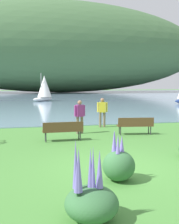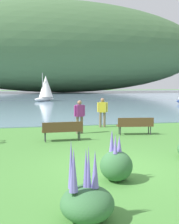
# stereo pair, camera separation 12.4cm
# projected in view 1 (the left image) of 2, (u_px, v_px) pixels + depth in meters

# --- Properties ---
(ground_plane) EXTENTS (200.00, 200.00, 0.00)m
(ground_plane) POSITION_uv_depth(u_px,v_px,m) (115.00, 168.00, 8.06)
(ground_plane) COLOR #478438
(bay_water) EXTENTS (180.00, 80.00, 0.04)m
(bay_water) POSITION_uv_depth(u_px,v_px,m) (45.00, 96.00, 54.94)
(bay_water) COLOR #7A99B2
(bay_water) RESTS_ON ground
(distant_hillside) EXTENTS (85.39, 28.00, 25.18)m
(distant_hillside) POSITION_uv_depth(u_px,v_px,m) (60.00, 48.00, 74.72)
(distant_hillside) COLOR #42663D
(distant_hillside) RESTS_ON bay_water
(park_bench_near_camera) EXTENTS (1.85, 0.71, 0.88)m
(park_bench_near_camera) POSITION_uv_depth(u_px,v_px,m) (135.00, 124.00, 13.29)
(park_bench_near_camera) COLOR brown
(park_bench_near_camera) RESTS_ON ground
(park_bench_further_along) EXTENTS (1.81, 0.53, 0.88)m
(park_bench_further_along) POSITION_uv_depth(u_px,v_px,m) (63.00, 130.00, 11.80)
(park_bench_further_along) COLOR brown
(park_bench_further_along) RESTS_ON ground
(person_at_shoreline) EXTENTS (0.60, 0.29, 1.71)m
(person_at_shoreline) POSITION_uv_depth(u_px,v_px,m) (102.00, 111.00, 15.56)
(person_at_shoreline) COLOR #72604C
(person_at_shoreline) RESTS_ON ground
(person_on_the_grass) EXTENTS (0.59, 0.32, 1.71)m
(person_on_the_grass) POSITION_uv_depth(u_px,v_px,m) (80.00, 115.00, 13.55)
(person_on_the_grass) COLOR #72604C
(person_on_the_grass) RESTS_ON ground
(echium_bush_beside_closest) EXTENTS (1.03, 1.03, 1.55)m
(echium_bush_beside_closest) POSITION_uv_depth(u_px,v_px,m) (91.00, 200.00, 4.95)
(echium_bush_beside_closest) COLOR #386B3D
(echium_bush_beside_closest) RESTS_ON ground
(echium_bush_mid_cluster) EXTENTS (0.86, 0.86, 1.34)m
(echium_bush_mid_cluster) POSITION_uv_depth(u_px,v_px,m) (119.00, 164.00, 6.99)
(echium_bush_mid_cluster) COLOR #386B3D
(echium_bush_mid_cluster) RESTS_ON ground
(sailboat_toward_hillside) EXTENTS (3.32, 3.03, 4.00)m
(sailboat_toward_hillside) POSITION_uv_depth(u_px,v_px,m) (44.00, 88.00, 38.11)
(sailboat_toward_hillside) COLOR white
(sailboat_toward_hillside) RESTS_ON bay_water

